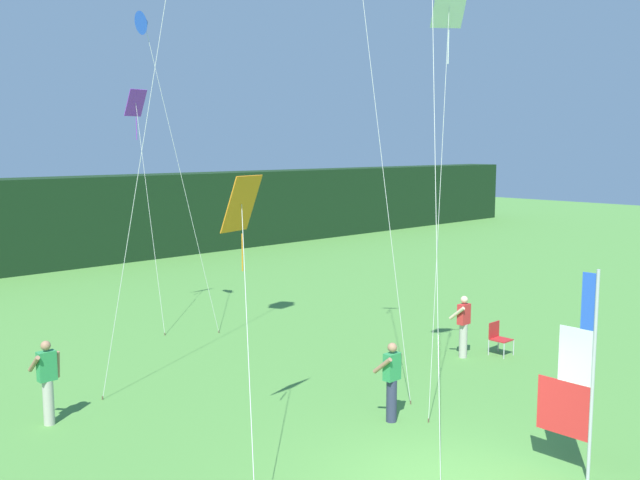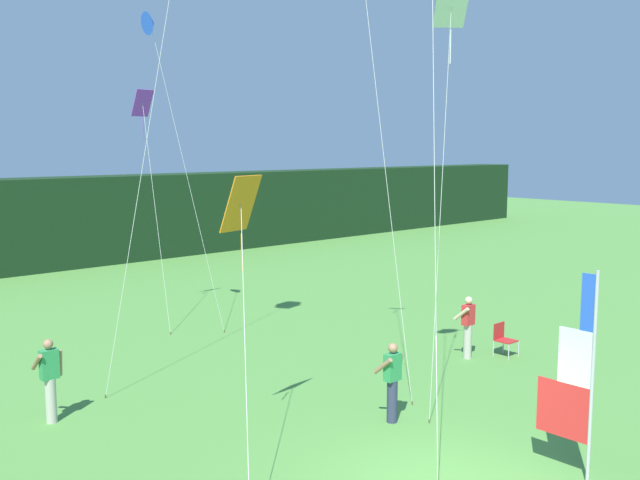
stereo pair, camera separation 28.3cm
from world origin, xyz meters
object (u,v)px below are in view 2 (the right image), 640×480
object	(u,v)px
folding_chair	(503,337)
kite_orange_diamond_6	(241,212)
person_far_right	(392,380)
kite_blue_delta_0	(151,25)
person_mid_field	(50,378)
banner_flag	(576,379)
kite_white_diamond_5	(450,27)
kite_purple_diamond_3	(144,114)
person_near_banner	(468,325)

from	to	relation	value
folding_chair	kite_orange_diamond_6	size ratio (longest dim) A/B	0.17
person_far_right	kite_blue_delta_0	bearing A→B (deg)	90.00
kite_orange_diamond_6	person_mid_field	bearing A→B (deg)	121.07
banner_flag	kite_white_diamond_5	bearing A→B (deg)	71.91
person_mid_field	kite_white_diamond_5	xyz separation A→B (m)	(6.89, -4.73, 7.19)
kite_blue_delta_0	kite_purple_diamond_3	size ratio (longest dim) A/B	1.28
kite_white_diamond_5	person_near_banner	bearing A→B (deg)	27.02
banner_flag	kite_purple_diamond_3	size ratio (longest dim) A/B	0.49
banner_flag	kite_white_diamond_5	xyz separation A→B (m)	(1.23, 3.77, 6.38)
person_near_banner	kite_orange_diamond_6	distance (m)	8.65
person_far_right	kite_white_diamond_5	size ratio (longest dim) A/B	0.19
folding_chair	kite_blue_delta_0	size ratio (longest dim) A/B	0.09
kite_blue_delta_0	kite_white_diamond_5	xyz separation A→B (m)	(1.68, -9.40, -0.98)
kite_white_diamond_5	person_far_right	bearing A→B (deg)	-179.60
kite_orange_diamond_6	person_near_banner	bearing A→B (deg)	4.16
folding_chair	kite_orange_diamond_6	world-z (taller)	kite_orange_diamond_6
person_mid_field	kite_orange_diamond_6	world-z (taller)	kite_orange_diamond_6
kite_blue_delta_0	person_mid_field	bearing A→B (deg)	-138.21
folding_chair	kite_purple_diamond_3	size ratio (longest dim) A/B	0.12
kite_white_diamond_5	kite_orange_diamond_6	bearing A→B (deg)	167.32
kite_blue_delta_0	kite_white_diamond_5	size ratio (longest dim) A/B	1.06
person_near_banner	kite_purple_diamond_3	xyz separation A→B (m)	(-4.28, 9.42, 5.77)
person_mid_field	kite_purple_diamond_3	distance (m)	10.30
person_far_right	folding_chair	distance (m)	5.91
kite_white_diamond_5	kite_orange_diamond_6	size ratio (longest dim) A/B	1.74
person_near_banner	kite_orange_diamond_6	world-z (taller)	kite_orange_diamond_6
kite_blue_delta_0	kite_orange_diamond_6	size ratio (longest dim) A/B	1.85
person_near_banner	person_mid_field	size ratio (longest dim) A/B	0.96
banner_flag	folding_chair	xyz separation A→B (m)	(5.34, 4.89, -1.24)
folding_chair	kite_purple_diamond_3	distance (m)	12.78
person_far_right	folding_chair	xyz separation A→B (m)	(5.78, 1.13, -0.39)
banner_flag	kite_purple_diamond_3	world-z (taller)	kite_purple_diamond_3
person_near_banner	person_far_right	bearing A→B (deg)	-161.41
person_far_right	kite_purple_diamond_3	bearing A→B (deg)	86.99
banner_flag	folding_chair	bearing A→B (deg)	42.49
person_far_right	kite_orange_diamond_6	world-z (taller)	kite_orange_diamond_6
person_mid_field	person_far_right	world-z (taller)	person_mid_field
banner_flag	person_far_right	size ratio (longest dim) A/B	2.18
person_near_banner	person_mid_field	xyz separation A→B (m)	(-10.07, 3.11, 0.04)
kite_blue_delta_0	kite_purple_diamond_3	world-z (taller)	kite_blue_delta_0
person_mid_field	folding_chair	world-z (taller)	person_mid_field
person_mid_field	kite_orange_diamond_6	xyz separation A→B (m)	(2.22, -3.68, 3.54)
person_far_right	kite_white_diamond_5	bearing A→B (deg)	0.40
person_mid_field	kite_blue_delta_0	world-z (taller)	kite_blue_delta_0
banner_flag	kite_blue_delta_0	bearing A→B (deg)	91.94
person_far_right	kite_blue_delta_0	distance (m)	12.50
banner_flag	kite_white_diamond_5	world-z (taller)	kite_white_diamond_5
banner_flag	folding_chair	distance (m)	7.34
person_near_banner	kite_orange_diamond_6	size ratio (longest dim) A/B	0.33
person_near_banner	kite_blue_delta_0	distance (m)	12.31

